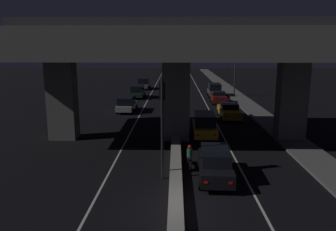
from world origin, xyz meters
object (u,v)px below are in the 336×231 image
car_taxi_yellow_second (204,125)px  car_grey_fifth (215,90)px  street_lamp (234,62)px  motorcycle_black_filtering_near (190,158)px  traffic_light_left_of_median (162,112)px  car_grey_third_oncoming (144,83)px  car_taxi_yellow_third (229,111)px  motorcycle_red_filtering_far (184,115)px  car_dark_red_fourth (219,97)px  car_dark_green_second_oncoming (137,91)px  car_black_lead (215,163)px  car_silver_lead_oncoming (127,104)px  pedestrian_on_sidewalk (291,126)px  motorcycle_blue_filtering_mid (189,130)px

car_taxi_yellow_second → car_grey_fifth: 21.92m
street_lamp → car_grey_fifth: street_lamp is taller
motorcycle_black_filtering_near → traffic_light_left_of_median: bearing=135.0°
car_taxi_yellow_second → car_grey_third_oncoming: size_ratio=0.94×
car_taxi_yellow_third → car_grey_fifth: bearing=-0.9°
car_grey_third_oncoming → motorcycle_red_filtering_far: 25.28m
car_dark_red_fourth → motorcycle_red_filtering_far: (-4.60, -10.24, -0.15)m
street_lamp → car_dark_green_second_oncoming: bearing=-172.4°
car_taxi_yellow_second → car_grey_third_oncoming: car_grey_third_oncoming is taller
street_lamp → car_black_lead: bearing=-101.3°
car_grey_third_oncoming → motorcycle_black_filtering_near: bearing=11.3°
car_black_lead → motorcycle_red_filtering_far: 14.07m
car_dark_red_fourth → car_dark_green_second_oncoming: bearing=68.9°
car_dark_red_fourth → motorcycle_black_filtering_near: bearing=169.8°
traffic_light_left_of_median → street_lamp: size_ratio=0.64×
car_dark_green_second_oncoming → traffic_light_left_of_median: bearing=9.4°
car_black_lead → car_grey_third_oncoming: car_grey_third_oncoming is taller
car_black_lead → car_grey_third_oncoming: (-7.54, 38.51, 0.13)m
traffic_light_left_of_median → car_silver_lead_oncoming: traffic_light_left_of_median is taller
car_grey_fifth → pedestrian_on_sidewalk: pedestrian_on_sidewalk is taller
motorcycle_black_filtering_near → pedestrian_on_sidewalk: pedestrian_on_sidewalk is taller
traffic_light_left_of_median → car_black_lead: bearing=-0.8°
street_lamp → car_grey_fifth: bearing=-171.9°
car_grey_fifth → motorcycle_red_filtering_far: (-4.78, -16.11, -0.37)m
car_black_lead → car_taxi_yellow_third: size_ratio=0.94×
car_taxi_yellow_second → motorcycle_red_filtering_far: (-1.48, 5.55, -0.36)m
car_silver_lead_oncoming → car_dark_red_fourth: bearing=119.0°
car_grey_third_oncoming → motorcycle_blue_filtering_mid: bearing=13.6°
car_dark_red_fourth → traffic_light_left_of_median: bearing=167.1°
pedestrian_on_sidewalk → car_black_lead: bearing=-130.6°
motorcycle_blue_filtering_mid → car_taxi_yellow_second: bearing=-73.1°
car_dark_red_fourth → car_black_lead: bearing=173.6°
car_black_lead → car_taxi_yellow_third: bearing=-9.2°
traffic_light_left_of_median → car_dark_green_second_oncoming: bearing=99.2°
car_taxi_yellow_second → motorcycle_black_filtering_near: car_taxi_yellow_second is taller
street_lamp → car_silver_lead_oncoming: size_ratio=1.97×
traffic_light_left_of_median → car_taxi_yellow_third: bearing=68.5°
car_dark_green_second_oncoming → motorcycle_blue_filtering_mid: (6.39, -20.53, -0.33)m
car_grey_fifth → car_silver_lead_oncoming: 15.86m
car_dark_green_second_oncoming → motorcycle_red_filtering_far: size_ratio=2.37×
motorcycle_blue_filtering_mid → street_lamp: bearing=-14.7°
car_taxi_yellow_second → street_lamp: bearing=-14.2°
car_taxi_yellow_second → motorcycle_black_filtering_near: 6.91m
car_taxi_yellow_second → car_dark_green_second_oncoming: bearing=21.5°
traffic_light_left_of_median → car_taxi_yellow_second: traffic_light_left_of_median is taller
street_lamp → car_black_lead: size_ratio=1.90×
traffic_light_left_of_median → motorcycle_blue_filtering_mid: size_ratio=2.81×
car_taxi_yellow_second → motorcycle_blue_filtering_mid: 1.34m
car_dark_red_fourth → motorcycle_blue_filtering_mid: 16.69m
motorcycle_black_filtering_near → motorcycle_red_filtering_far: bearing=-2.3°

